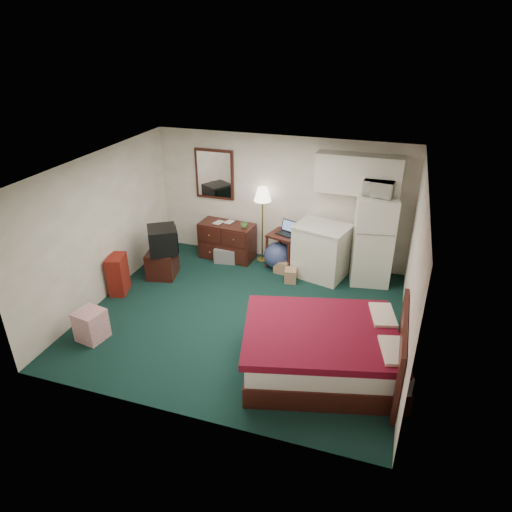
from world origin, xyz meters
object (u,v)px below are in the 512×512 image
(dresser, at_px, (227,241))
(bed, at_px, (323,351))
(tv_stand, at_px, (162,263))
(desk, at_px, (284,250))
(suitcase, at_px, (118,274))
(fridge, at_px, (373,239))
(kitchen_counter, at_px, (321,252))
(floor_lamp, at_px, (262,225))

(dresser, height_order, bed, dresser)
(bed, distance_m, tv_stand, 3.81)
(desk, bearing_deg, tv_stand, -136.55)
(dresser, relative_size, desk, 1.58)
(suitcase, bearing_deg, desk, 19.92)
(bed, relative_size, tv_stand, 3.72)
(tv_stand, height_order, suitcase, suitcase)
(fridge, xyz_separation_m, suitcase, (-4.20, -1.81, -0.48))
(fridge, distance_m, bed, 2.84)
(dresser, bearing_deg, kitchen_counter, -0.35)
(kitchen_counter, relative_size, tv_stand, 1.80)
(floor_lamp, relative_size, tv_stand, 2.78)
(floor_lamp, bearing_deg, fridge, -4.22)
(floor_lamp, relative_size, suitcase, 2.17)
(tv_stand, bearing_deg, suitcase, -131.87)
(dresser, xyz_separation_m, suitcase, (-1.35, -1.87, -0.02))
(dresser, distance_m, desk, 1.19)
(desk, bearing_deg, bed, -49.63)
(floor_lamp, bearing_deg, bed, -58.82)
(floor_lamp, distance_m, suitcase, 2.88)
(dresser, relative_size, suitcase, 1.55)
(floor_lamp, distance_m, desk, 0.64)
(kitchen_counter, relative_size, bed, 0.48)
(dresser, bearing_deg, desk, 4.89)
(dresser, distance_m, bed, 3.77)
(dresser, xyz_separation_m, kitchen_counter, (1.94, -0.17, 0.12))
(dresser, distance_m, tv_stand, 1.42)
(floor_lamp, bearing_deg, tv_stand, -143.55)
(fridge, bearing_deg, suitcase, -165.87)
(floor_lamp, height_order, fridge, fridge)
(desk, bearing_deg, suitcase, -127.78)
(bed, bearing_deg, desk, 100.76)
(suitcase, bearing_deg, floor_lamp, 27.19)
(kitchen_counter, height_order, bed, kitchen_counter)
(desk, distance_m, bed, 3.11)
(suitcase, bearing_deg, dresser, 37.69)
(floor_lamp, xyz_separation_m, suitcase, (-2.06, -1.97, -0.42))
(tv_stand, bearing_deg, floor_lamp, 24.43)
(kitchen_counter, bearing_deg, floor_lamp, -177.63)
(dresser, relative_size, kitchen_counter, 1.10)
(dresser, xyz_separation_m, tv_stand, (-0.90, -1.09, -0.12))
(fridge, relative_size, bed, 0.81)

